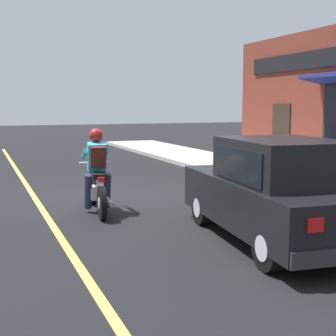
# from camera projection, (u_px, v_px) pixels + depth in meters

# --- Properties ---
(ground_plane) EXTENTS (80.00, 80.00, 0.00)m
(ground_plane) POSITION_uv_depth(u_px,v_px,m) (118.00, 195.00, 10.73)
(ground_plane) COLOR black
(sidewalk_curb) EXTENTS (2.60, 22.00, 0.14)m
(sidewalk_curb) POSITION_uv_depth(u_px,v_px,m) (232.00, 166.00, 15.26)
(sidewalk_curb) COLOR #ADAAA3
(sidewalk_curb) RESTS_ON ground
(lane_stripe) EXTENTS (0.12, 19.80, 0.01)m
(lane_stripe) POSITION_uv_depth(u_px,v_px,m) (24.00, 181.00, 12.81)
(lane_stripe) COLOR #D1C64C
(lane_stripe) RESTS_ON ground
(motorcycle_with_rider) EXTENTS (0.62, 2.02, 1.62)m
(motorcycle_with_rider) POSITION_uv_depth(u_px,v_px,m) (97.00, 177.00, 8.99)
(motorcycle_with_rider) COLOR black
(motorcycle_with_rider) RESTS_ON ground
(car_hatchback) EXTENTS (2.05, 3.94, 1.57)m
(car_hatchback) POSITION_uv_depth(u_px,v_px,m) (276.00, 192.00, 7.00)
(car_hatchback) COLOR black
(car_hatchback) RESTS_ON ground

